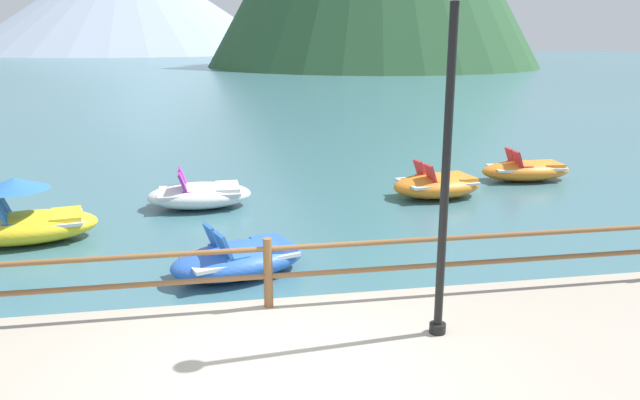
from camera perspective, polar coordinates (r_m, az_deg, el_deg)
The scene contains 8 objects.
ground_plane at distance 46.24m, azimuth -9.39°, elevation 9.87°, with size 200.00×200.00×0.00m, color #3D6B75.
dock_railing at distance 8.19m, azimuth -4.78°, elevation -5.95°, with size 23.92×0.12×0.95m.
lamp_post at distance 7.09m, azimuth 11.64°, elevation 6.35°, with size 0.28×0.28×4.11m.
pedal_boat_0 at distance 10.48m, azimuth -7.37°, elevation -5.35°, with size 2.60×1.96×0.87m.
pedal_boat_1 at distance 13.25m, azimuth -25.30°, elevation -1.73°, with size 2.80×1.79×1.28m.
pedal_boat_2 at distance 14.71m, azimuth -10.92°, elevation 0.48°, with size 2.41×1.45×0.89m.
pedal_boat_3 at distance 15.63m, azimuth 10.69°, elevation 1.37°, with size 2.43×1.69×0.90m.
pedal_boat_4 at distance 18.05m, azimuth 18.33°, elevation 2.62°, with size 2.52×1.23×0.87m.
Camera 1 is at (-0.67, -6.08, 3.89)m, focal length 34.97 mm.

